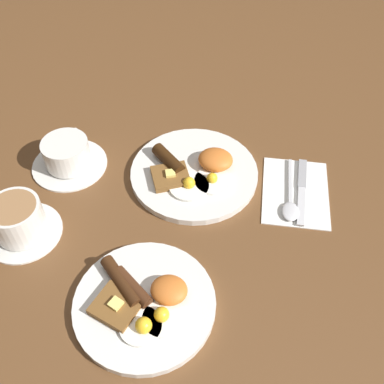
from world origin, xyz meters
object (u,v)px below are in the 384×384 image
at_px(breakfast_plate_far, 144,302).
at_px(teacup_near, 67,155).
at_px(knife, 302,187).
at_px(breakfast_plate_near, 195,172).
at_px(spoon, 290,205).
at_px(teacup_far, 18,221).

height_order(breakfast_plate_far, teacup_near, teacup_near).
bearing_deg(knife, breakfast_plate_near, -89.13).
distance_m(breakfast_plate_far, spoon, 0.36).
bearing_deg(teacup_near, spoon, 178.52).
xyz_separation_m(breakfast_plate_near, teacup_far, (0.29, 0.22, 0.02)).
bearing_deg(knife, spoon, -21.88).
bearing_deg(breakfast_plate_near, breakfast_plate_far, 87.19).
distance_m(teacup_far, spoon, 0.53).
xyz_separation_m(breakfast_plate_near, breakfast_plate_far, (0.02, 0.32, 0.00)).
distance_m(breakfast_plate_near, teacup_far, 0.37).
height_order(breakfast_plate_far, teacup_far, teacup_far).
bearing_deg(knife, teacup_far, -67.84).
xyz_separation_m(teacup_near, spoon, (-0.49, 0.01, -0.02)).
height_order(teacup_near, spoon, teacup_near).
distance_m(breakfast_plate_far, teacup_far, 0.29).
xyz_separation_m(teacup_near, knife, (-0.51, -0.04, -0.02)).
distance_m(breakfast_plate_near, spoon, 0.21).
bearing_deg(knife, teacup_near, -87.47).
relative_size(breakfast_plate_near, teacup_far, 1.85).
bearing_deg(teacup_near, breakfast_plate_far, 132.04).
distance_m(breakfast_plate_near, breakfast_plate_far, 0.32).
bearing_deg(spoon, teacup_near, -96.45).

